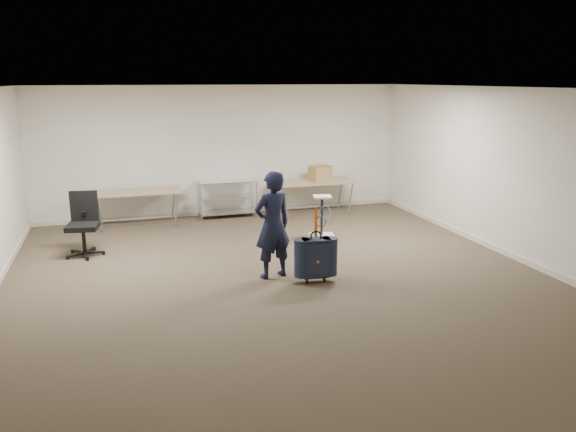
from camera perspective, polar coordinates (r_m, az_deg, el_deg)
name	(u,v)px	position (r m, az deg, el deg)	size (l,w,h in m)	color
ground	(282,281)	(8.39, -0.61, -6.66)	(9.00, 9.00, 0.00)	#453A2A
room_shell	(259,251)	(9.63, -2.93, -3.62)	(8.00, 9.00, 9.00)	beige
folding_table_left	(136,193)	(11.71, -15.14, 2.23)	(1.80, 0.75, 0.73)	#9D8060
folding_table_right	(314,183)	(12.41, 2.67, 3.33)	(1.80, 0.75, 0.73)	#9D8060
wire_shelf	(227,197)	(12.20, -6.18, 1.95)	(1.22, 0.47, 0.80)	silver
person	(273,225)	(8.33, -1.58, -0.93)	(0.59, 0.39, 1.63)	black
suitcase	(316,258)	(8.23, 2.84, -4.24)	(0.43, 0.28, 1.13)	black
office_chair	(84,236)	(10.13, -20.00, -1.96)	(0.65, 0.65, 1.08)	black
equipment_cart	(322,229)	(10.42, 3.47, -1.29)	(0.55, 0.55, 0.84)	beige
cardboard_box	(320,173)	(12.46, 3.27, 4.38)	(0.44, 0.33, 0.33)	#A5814C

